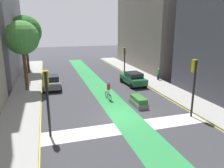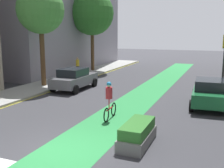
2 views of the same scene
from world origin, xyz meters
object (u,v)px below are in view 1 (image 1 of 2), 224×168
at_px(traffic_signal_near_right, 194,78).
at_px(median_planter, 139,102).
at_px(car_grey_left_far, 51,82).
at_px(street_tree_far, 25,32).
at_px(car_green_right_far, 133,79).
at_px(street_tree_near, 22,38).
at_px(traffic_signal_far_right, 124,56).
at_px(pedestrian_sidewalk_left_a, 25,71).
at_px(pedestrian_sidewalk_right_a, 158,74).
at_px(cyclist_in_lane, 108,90).
at_px(traffic_signal_near_left, 47,91).

height_order(traffic_signal_near_right, median_planter, traffic_signal_near_right).
relative_size(car_grey_left_far, street_tree_far, 0.51).
bearing_deg(median_planter, car_grey_left_far, 132.36).
relative_size(car_green_right_far, street_tree_near, 0.58).
height_order(traffic_signal_far_right, street_tree_near, street_tree_near).
bearing_deg(street_tree_far, median_planter, -59.06).
bearing_deg(pedestrian_sidewalk_left_a, pedestrian_sidewalk_right_a, -21.58).
distance_m(pedestrian_sidewalk_left_a, street_tree_near, 8.02).
xyz_separation_m(cyclist_in_lane, street_tree_near, (-7.74, 5.43, 4.75)).
distance_m(traffic_signal_far_right, pedestrian_sidewalk_right_a, 5.47).
bearing_deg(traffic_signal_near_right, cyclist_in_lane, 132.56).
distance_m(pedestrian_sidewalk_right_a, pedestrian_sidewalk_left_a, 17.85).
bearing_deg(car_green_right_far, street_tree_near, 174.71).
height_order(street_tree_near, median_planter, street_tree_near).
relative_size(traffic_signal_near_left, pedestrian_sidewalk_left_a, 2.73).
distance_m(car_green_right_far, pedestrian_sidewalk_left_a, 14.78).
xyz_separation_m(traffic_signal_far_right, cyclist_in_lane, (-4.97, -9.26, -1.83)).
bearing_deg(car_green_right_far, pedestrian_sidewalk_left_a, 149.31).
height_order(traffic_signal_far_right, median_planter, traffic_signal_far_right).
height_order(traffic_signal_far_right, pedestrian_sidewalk_right_a, traffic_signal_far_right).
bearing_deg(car_green_right_far, cyclist_in_lane, -135.22).
bearing_deg(traffic_signal_near_left, traffic_signal_near_right, 0.33).
bearing_deg(traffic_signal_near_right, street_tree_near, 139.40).
relative_size(car_green_right_far, cyclist_in_lane, 2.31).
height_order(cyclist_in_lane, pedestrian_sidewalk_left_a, cyclist_in_lane).
distance_m(traffic_signal_near_right, median_planter, 5.25).
height_order(pedestrian_sidewalk_left_a, median_planter, pedestrian_sidewalk_left_a).
relative_size(pedestrian_sidewalk_right_a, median_planter, 0.68).
bearing_deg(traffic_signal_near_left, cyclist_in_lane, 45.45).
bearing_deg(cyclist_in_lane, car_grey_left_far, 132.64).
distance_m(car_grey_left_far, street_tree_far, 10.92).
bearing_deg(pedestrian_sidewalk_right_a, median_planter, -128.55).
bearing_deg(car_green_right_far, street_tree_far, 140.22).
distance_m(cyclist_in_lane, street_tree_far, 17.52).
relative_size(traffic_signal_far_right, car_green_right_far, 0.93).
bearing_deg(traffic_signal_far_right, median_planter, -103.75).
height_order(car_grey_left_far, pedestrian_sidewalk_left_a, pedestrian_sidewalk_left_a).
bearing_deg(traffic_signal_near_right, traffic_signal_far_right, 90.82).
bearing_deg(cyclist_in_lane, traffic_signal_far_right, 61.76).
distance_m(traffic_signal_near_right, car_grey_left_far, 15.44).
relative_size(traffic_signal_far_right, street_tree_far, 0.48).
height_order(traffic_signal_far_right, cyclist_in_lane, traffic_signal_far_right).
bearing_deg(traffic_signal_near_left, median_planter, 23.24).
xyz_separation_m(traffic_signal_far_right, street_tree_near, (-12.71, -3.83, 2.92)).
bearing_deg(cyclist_in_lane, traffic_signal_near_right, -47.44).
bearing_deg(pedestrian_sidewalk_left_a, traffic_signal_near_left, -81.12).
relative_size(traffic_signal_near_left, cyclist_in_lane, 2.33).
distance_m(traffic_signal_near_left, street_tree_near, 11.65).
bearing_deg(traffic_signal_near_right, median_planter, 133.18).
bearing_deg(cyclist_in_lane, street_tree_far, 118.91).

